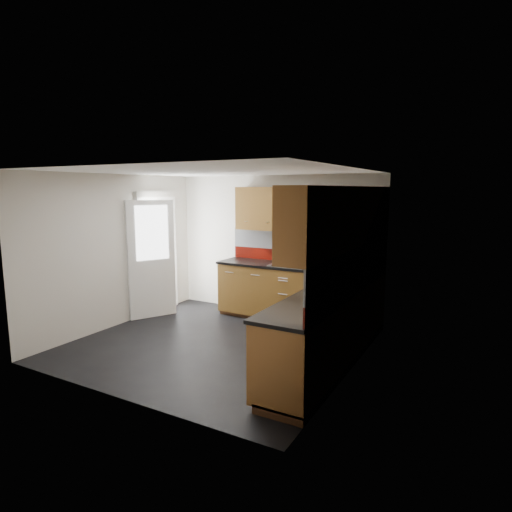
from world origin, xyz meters
The scene contains 14 objects.
room centered at (0.00, 0.00, 1.50)m, with size 4.00×3.80×2.64m.
base_cabinets centered at (1.07, 0.72, 0.44)m, with size 2.70×3.20×0.95m.
countertop centered at (1.05, 0.70, 0.92)m, with size 2.72×3.22×0.04m.
backsplash centered at (1.28, 0.93, 1.21)m, with size 2.70×3.20×0.54m.
upper_cabinets centered at (1.23, 0.78, 1.84)m, with size 2.50×3.20×0.72m.
extractor_hood centered at (0.45, 1.64, 1.28)m, with size 0.60×0.33×0.40m, color #5A3714.
glass_cabinet centered at (1.71, 1.07, 1.87)m, with size 0.32×0.80×0.66m.
back_door centered at (-1.78, 0.75, 1.03)m, with size 0.42×1.19×2.04m.
gas_hob centered at (0.45, 1.47, 0.96)m, with size 0.60×0.53×0.05m.
utensil_pot centered at (0.22, 1.63, 1.04)m, with size 0.13×0.13×0.47m.
toaster centered at (1.75, 1.63, 1.02)m, with size 0.26×0.20×0.17m.
food_processor centered at (1.60, 0.83, 1.09)m, with size 0.20×0.20×0.33m.
paper_towel centered at (1.64, -0.04, 1.08)m, with size 0.13×0.13×0.28m, color white.
orange_cloth centered at (1.57, 0.99, 0.95)m, with size 0.14×0.12×0.01m, color #E84719.
Camera 1 is at (3.28, -4.77, 2.17)m, focal length 30.00 mm.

